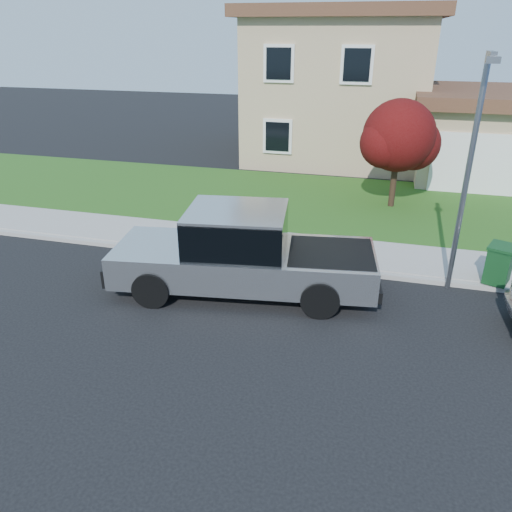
{
  "coord_description": "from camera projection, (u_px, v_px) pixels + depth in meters",
  "views": [
    {
      "loc": [
        2.6,
        -9.18,
        5.92
      ],
      "look_at": [
        -0.07,
        0.81,
        1.2
      ],
      "focal_mm": 35.0,
      "sensor_mm": 36.0,
      "label": 1
    }
  ],
  "objects": [
    {
      "name": "curb",
      "position": [
        314.0,
        268.0,
        13.42
      ],
      "size": [
        40.0,
        0.2,
        0.12
      ],
      "primitive_type": "cube",
      "color": "gray",
      "rests_on": "ground"
    },
    {
      "name": "house",
      "position": [
        368.0,
        92.0,
        23.9
      ],
      "size": [
        14.0,
        11.3,
        6.85
      ],
      "color": "tan",
      "rests_on": "ground"
    },
    {
      "name": "sidewalk",
      "position": [
        320.0,
        251.0,
        14.38
      ],
      "size": [
        40.0,
        2.0,
        0.15
      ],
      "primitive_type": "cube",
      "color": "gray",
      "rests_on": "ground"
    },
    {
      "name": "ground",
      "position": [
        250.0,
        320.0,
        11.14
      ],
      "size": [
        80.0,
        80.0,
        0.0
      ],
      "primitive_type": "plane",
      "color": "black",
      "rests_on": "ground"
    },
    {
      "name": "lawn",
      "position": [
        338.0,
        204.0,
        18.35
      ],
      "size": [
        40.0,
        7.0,
        0.1
      ],
      "primitive_type": "cube",
      "color": "#1F4A15",
      "rests_on": "ground"
    },
    {
      "name": "ornamental_tree",
      "position": [
        400.0,
        139.0,
        17.0
      ],
      "size": [
        2.72,
        2.45,
        3.73
      ],
      "color": "black",
      "rests_on": "lawn"
    },
    {
      "name": "woman",
      "position": [
        204.0,
        233.0,
        13.63
      ],
      "size": [
        0.67,
        0.54,
        1.76
      ],
      "rotation": [
        0.0,
        0.0,
        2.85
      ],
      "color": "tan",
      "rests_on": "ground"
    },
    {
      "name": "street_lamp",
      "position": [
        470.0,
        165.0,
        11.16
      ],
      "size": [
        0.27,
        0.71,
        5.51
      ],
      "rotation": [
        0.0,
        0.0,
        0.0
      ],
      "color": "slate",
      "rests_on": "ground"
    },
    {
      "name": "pickup_truck",
      "position": [
        243.0,
        254.0,
        11.99
      ],
      "size": [
        6.63,
        3.02,
        2.1
      ],
      "rotation": [
        0.0,
        0.0,
        0.14
      ],
      "color": "black",
      "rests_on": "ground"
    },
    {
      "name": "trash_bin",
      "position": [
        499.0,
        264.0,
        12.29
      ],
      "size": [
        0.81,
        0.86,
        0.98
      ],
      "rotation": [
        0.0,
        0.0,
        -0.38
      ],
      "color": "#0F3717",
      "rests_on": "sidewalk"
    }
  ]
}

